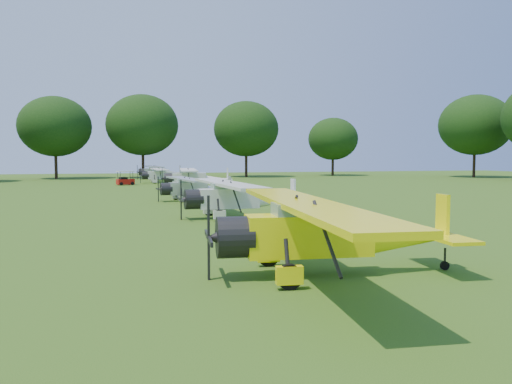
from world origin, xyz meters
TOP-DOWN VIEW (x-y plane):
  - ground at (0.00, 0.00)m, footprint 160.00×160.00m
  - tree_belt at (3.57, 0.16)m, footprint 137.36×130.27m
  - aircraft_2 at (-0.02, -10.31)m, footprint 7.05×11.23m
  - aircraft_3 at (0.53, 2.84)m, footprint 6.57×10.45m
  - aircraft_4 at (-0.24, 13.77)m, footprint 5.78×9.19m
  - aircraft_5 at (1.65, 26.89)m, footprint 6.96×11.08m
  - aircraft_6 at (-0.35, 39.93)m, footprint 6.14×9.76m
  - aircraft_7 at (-0.17, 51.29)m, footprint 6.61×10.53m
  - golf_cart at (-5.01, 36.26)m, footprint 2.11×1.64m

SIDE VIEW (x-z plane):
  - ground at x=0.00m, z-range 0.00..0.00m
  - golf_cart at x=-5.01m, z-range -0.26..1.33m
  - aircraft_4 at x=-0.24m, z-range 0.15..1.96m
  - aircraft_6 at x=-0.35m, z-range 0.16..2.09m
  - aircraft_3 at x=0.53m, z-range 0.17..2.23m
  - aircraft_7 at x=-0.17m, z-range 0.17..2.25m
  - aircraft_5 at x=1.65m, z-range 0.18..2.36m
  - aircraft_2 at x=-0.02m, z-range 0.19..2.39m
  - tree_belt at x=3.57m, z-range 0.77..15.29m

